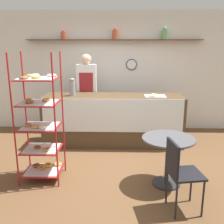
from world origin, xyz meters
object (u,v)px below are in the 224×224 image
pastry_rack (40,125)px  person_worker (87,92)px  donut_tray_counter (154,96)px  coffee_carafe (72,87)px  cafe_table (168,149)px  cafe_chair (179,169)px

pastry_rack → person_worker: pastry_rack is taller
pastry_rack → donut_tray_counter: bearing=37.6°
person_worker → coffee_carafe: size_ratio=5.17×
donut_tray_counter → pastry_rack: bearing=-142.4°
pastry_rack → donut_tray_counter: size_ratio=4.71×
pastry_rack → donut_tray_counter: (1.81, 1.39, 0.17)m
cafe_table → cafe_chair: size_ratio=0.83×
coffee_carafe → donut_tray_counter: size_ratio=0.86×
person_worker → pastry_rack: bearing=-102.5°
cafe_table → donut_tray_counter: bearing=90.9°
cafe_table → donut_tray_counter: 1.60m
pastry_rack → cafe_table: 1.86m
donut_tray_counter → cafe_chair: bearing=-88.9°
pastry_rack → person_worker: 2.05m
cafe_table → cafe_chair: 0.62m
cafe_chair → coffee_carafe: coffee_carafe is taller
pastry_rack → coffee_carafe: bearing=80.8°
cafe_chair → donut_tray_counter: donut_tray_counter is taller
cafe_table → pastry_rack: bearing=175.9°
cafe_chair → coffee_carafe: (-1.62, 2.19, 0.61)m
cafe_table → coffee_carafe: bearing=135.6°
cafe_chair → person_worker: bearing=17.7°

